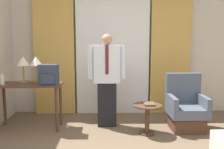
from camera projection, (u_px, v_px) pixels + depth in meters
The scene contains 13 objects.
wall_back at pixel (113, 48), 5.22m from camera, with size 10.00×0.06×2.70m.
curtain_sheer_center at pixel (113, 52), 5.10m from camera, with size 1.49×0.06×2.58m.
curtain_drape_left at pixel (54, 52), 5.07m from camera, with size 0.82×0.06×2.58m.
curtain_drape_right at pixel (171, 52), 5.13m from camera, with size 0.82×0.06×2.58m.
desk at pixel (29, 92), 4.26m from camera, with size 1.12×0.49×0.79m.
table_lamp_left at pixel (23, 63), 4.30m from camera, with size 0.22×0.22×0.46m.
table_lamp_right at pixel (36, 63), 4.31m from camera, with size 0.22×0.22×0.46m.
bottle_near_edge at pixel (2, 80), 4.13m from camera, with size 0.07×0.07×0.20m.
backpack at pixel (49, 75), 4.11m from camera, with size 0.31×0.23×0.34m.
person at pixel (107, 77), 4.37m from camera, with size 0.66×0.22×1.63m.
armchair at pixel (186, 110), 4.28m from camera, with size 0.61×0.61×0.95m.
side_table at pixel (147, 114), 4.05m from camera, with size 0.46×0.46×0.49m.
book at pixel (149, 104), 4.02m from camera, with size 0.17×0.21×0.03m.
Camera 1 is at (-0.14, -2.26, 1.54)m, focal length 40.00 mm.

